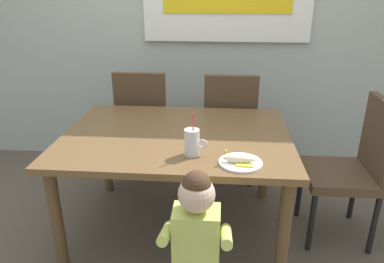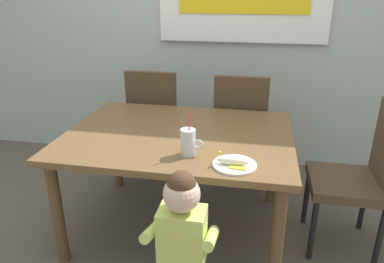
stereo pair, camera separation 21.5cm
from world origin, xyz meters
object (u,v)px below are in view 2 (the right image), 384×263
(peeled_banana, at_px, (233,161))
(milk_cup, at_px, (188,144))
(dining_chair_right, at_px, (240,123))
(dining_table, at_px, (179,145))
(snack_plate, at_px, (234,165))
(dining_chair_far, at_px, (363,171))
(toddler_standing, at_px, (182,231))
(dining_chair_left, at_px, (156,117))

(peeled_banana, bearing_deg, milk_cup, 158.66)
(peeled_banana, bearing_deg, dining_chair_right, 91.33)
(dining_chair_right, bearing_deg, dining_table, 63.98)
(snack_plate, bearing_deg, dining_chair_right, 91.64)
(dining_chair_far, relative_size, toddler_standing, 1.15)
(dining_table, relative_size, dining_chair_far, 1.49)
(toddler_standing, xyz_separation_m, snack_plate, (0.21, 0.33, 0.20))
(dining_table, relative_size, toddler_standing, 1.71)
(dining_chair_right, bearing_deg, snack_plate, 91.64)
(dining_table, relative_size, dining_chair_left, 1.49)
(dining_chair_left, distance_m, snack_plate, 1.39)
(toddler_standing, relative_size, peeled_banana, 4.84)
(dining_chair_right, xyz_separation_m, snack_plate, (0.03, -1.12, 0.18))
(snack_plate, bearing_deg, peeled_banana, -113.49)
(dining_chair_right, xyz_separation_m, dining_chair_far, (0.79, -0.70, 0.00))
(dining_table, height_order, dining_chair_left, dining_chair_left)
(toddler_standing, distance_m, milk_cup, 0.50)
(dining_chair_far, distance_m, toddler_standing, 1.22)
(milk_cup, relative_size, peeled_banana, 1.46)
(dining_chair_right, height_order, dining_chair_far, same)
(dining_chair_right, relative_size, snack_plate, 4.17)
(toddler_standing, bearing_deg, peeled_banana, 57.34)
(dining_chair_right, distance_m, dining_chair_far, 1.05)
(dining_chair_right, relative_size, toddler_standing, 1.15)
(dining_chair_far, bearing_deg, snack_plate, -60.90)
(dining_chair_left, distance_m, dining_chair_far, 1.68)
(dining_chair_far, distance_m, milk_cup, 1.10)
(dining_table, bearing_deg, dining_chair_left, 116.42)
(dining_chair_left, xyz_separation_m, snack_plate, (0.76, -1.15, 0.18))
(dining_table, height_order, peeled_banana, peeled_banana)
(dining_table, relative_size, snack_plate, 6.22)
(dining_chair_left, height_order, milk_cup, milk_cup)
(dining_table, height_order, snack_plate, snack_plate)
(dining_chair_left, height_order, peeled_banana, dining_chair_left)
(dining_chair_right, relative_size, peeled_banana, 5.55)
(snack_plate, bearing_deg, dining_table, 134.73)
(toddler_standing, bearing_deg, dining_chair_right, 83.03)
(dining_chair_right, bearing_deg, peeled_banana, 91.33)
(dining_table, relative_size, peeled_banana, 8.27)
(dining_chair_left, height_order, dining_chair_right, same)
(dining_chair_left, distance_m, milk_cup, 1.20)
(dining_chair_left, relative_size, dining_chair_far, 1.00)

